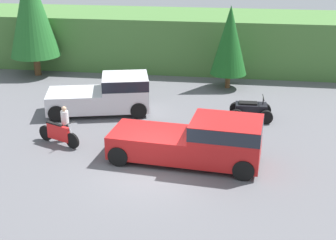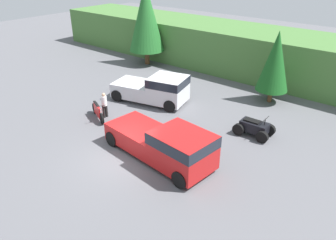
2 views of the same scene
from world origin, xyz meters
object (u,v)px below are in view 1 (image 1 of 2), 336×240
Objects in this scene: pickup_truck_second at (108,93)px; rider_person at (65,122)px; pickup_truck_red at (200,140)px; dirt_bike at (59,134)px; quad_atv at (251,110)px.

pickup_truck_second is 3.37× the size of rider_person.
rider_person is at bearing 173.38° from pickup_truck_red.
quad_atv is at bearing 50.47° from dirt_bike.
pickup_truck_red is 5.49m from quad_atv.
pickup_truck_red is at bearing -58.95° from pickup_truck_second.
pickup_truck_red is at bearing 15.54° from dirt_bike.
rider_person is at bearing 90.30° from dirt_bike.
pickup_truck_second is at bearing 140.75° from pickup_truck_red.
quad_atv is at bearing 36.93° from rider_person.
dirt_bike is (-1.11, -4.13, -0.52)m from pickup_truck_second.
rider_person reaches higher than dirt_bike.
pickup_truck_red is 7.10m from pickup_truck_second.
rider_person is at bearing -118.17° from pickup_truck_second.
dirt_bike is at bearing 177.46° from pickup_truck_red.
rider_person is (0.18, 0.41, 0.39)m from dirt_bike.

